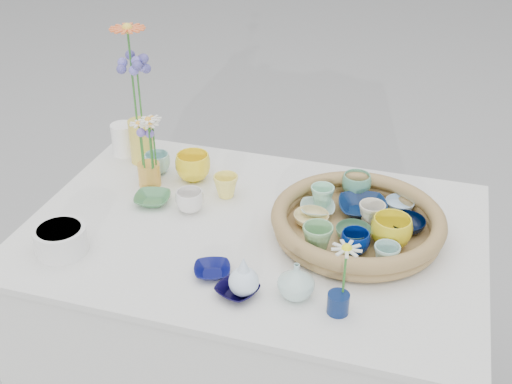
# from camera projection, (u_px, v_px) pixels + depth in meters

# --- Properties ---
(wicker_tray) EXTENTS (0.47, 0.47, 0.08)m
(wicker_tray) POSITION_uv_depth(u_px,v_px,m) (358.00, 223.00, 1.74)
(wicker_tray) COLOR brown
(wicker_tray) RESTS_ON display_table
(tray_ceramic_0) EXTENTS (0.17, 0.17, 0.03)m
(tray_ceramic_0) POSITION_uv_depth(u_px,v_px,m) (362.00, 208.00, 1.82)
(tray_ceramic_0) COLOR #091A40
(tray_ceramic_0) RESTS_ON wicker_tray
(tray_ceramic_1) EXTENTS (0.11, 0.11, 0.03)m
(tray_ceramic_1) POSITION_uv_depth(u_px,v_px,m) (406.00, 225.00, 1.74)
(tray_ceramic_1) COLOR black
(tray_ceramic_1) RESTS_ON wicker_tray
(tray_ceramic_2) EXTENTS (0.14, 0.14, 0.08)m
(tray_ceramic_2) POSITION_uv_depth(u_px,v_px,m) (391.00, 232.00, 1.67)
(tray_ceramic_2) COLOR yellow
(tray_ceramic_2) RESTS_ON wicker_tray
(tray_ceramic_3) EXTENTS (0.11, 0.11, 0.03)m
(tray_ceramic_3) POSITION_uv_depth(u_px,v_px,m) (353.00, 233.00, 1.71)
(tray_ceramic_3) COLOR #467554
(tray_ceramic_3) RESTS_ON wicker_tray
(tray_ceramic_4) EXTENTS (0.10, 0.10, 0.07)m
(tray_ceramic_4) POSITION_uv_depth(u_px,v_px,m) (317.00, 238.00, 1.65)
(tray_ceramic_4) COLOR #75AD72
(tray_ceramic_4) RESTS_ON wicker_tray
(tray_ceramic_5) EXTENTS (0.12, 0.12, 0.02)m
(tray_ceramic_5) POSITION_uv_depth(u_px,v_px,m) (317.00, 209.00, 1.82)
(tray_ceramic_5) COLOR #A1C2B7
(tray_ceramic_5) RESTS_ON wicker_tray
(tray_ceramic_6) EXTENTS (0.07, 0.07, 0.06)m
(tray_ceramic_6) POSITION_uv_depth(u_px,v_px,m) (322.00, 196.00, 1.84)
(tray_ceramic_6) COLOR #99DBB5
(tray_ceramic_6) RESTS_ON wicker_tray
(tray_ceramic_7) EXTENTS (0.08, 0.08, 0.07)m
(tray_ceramic_7) POSITION_uv_depth(u_px,v_px,m) (372.00, 215.00, 1.75)
(tray_ceramic_7) COLOR beige
(tray_ceramic_7) RESTS_ON wicker_tray
(tray_ceramic_8) EXTENTS (0.10, 0.10, 0.03)m
(tray_ceramic_8) POSITION_uv_depth(u_px,v_px,m) (400.00, 205.00, 1.84)
(tray_ceramic_8) COLOR #ADD5F7
(tray_ceramic_8) RESTS_ON wicker_tray
(tray_ceramic_9) EXTENTS (0.10, 0.10, 0.06)m
(tray_ceramic_9) POSITION_uv_depth(u_px,v_px,m) (355.00, 242.00, 1.65)
(tray_ceramic_9) COLOR navy
(tray_ceramic_9) RESTS_ON wicker_tray
(tray_ceramic_10) EXTENTS (0.10, 0.10, 0.03)m
(tray_ceramic_10) POSITION_uv_depth(u_px,v_px,m) (311.00, 219.00, 1.77)
(tray_ceramic_10) COLOR #EFD68A
(tray_ceramic_10) RESTS_ON wicker_tray
(tray_ceramic_11) EXTENTS (0.08, 0.08, 0.06)m
(tray_ceramic_11) POSITION_uv_depth(u_px,v_px,m) (386.00, 256.00, 1.60)
(tray_ceramic_11) COLOR #8FBCB2
(tray_ceramic_11) RESTS_ON wicker_tray
(tray_ceramic_12) EXTENTS (0.09, 0.09, 0.07)m
(tray_ceramic_12) POSITION_uv_depth(u_px,v_px,m) (356.00, 185.00, 1.89)
(tray_ceramic_12) COLOR #579D7C
(tray_ceramic_12) RESTS_ON wicker_tray
(loose_ceramic_0) EXTENTS (0.13, 0.13, 0.09)m
(loose_ceramic_0) POSITION_uv_depth(u_px,v_px,m) (193.00, 167.00, 2.01)
(loose_ceramic_0) COLOR yellow
(loose_ceramic_0) RESTS_ON display_table
(loose_ceramic_1) EXTENTS (0.09, 0.09, 0.07)m
(loose_ceramic_1) POSITION_uv_depth(u_px,v_px,m) (226.00, 186.00, 1.92)
(loose_ceramic_1) COLOR #FDEA62
(loose_ceramic_1) RESTS_ON display_table
(loose_ceramic_2) EXTENTS (0.12, 0.12, 0.03)m
(loose_ceramic_2) POSITION_uv_depth(u_px,v_px,m) (153.00, 199.00, 1.90)
(loose_ceramic_2) COLOR #417B4A
(loose_ceramic_2) RESTS_ON display_table
(loose_ceramic_3) EXTENTS (0.11, 0.11, 0.06)m
(loose_ceramic_3) POSITION_uv_depth(u_px,v_px,m) (190.00, 201.00, 1.85)
(loose_ceramic_3) COLOR silver
(loose_ceramic_3) RESTS_ON display_table
(loose_ceramic_4) EXTENTS (0.12, 0.12, 0.02)m
(loose_ceramic_4) POSITION_uv_depth(u_px,v_px,m) (212.00, 271.00, 1.61)
(loose_ceramic_4) COLOR #080C4A
(loose_ceramic_4) RESTS_ON display_table
(loose_ceramic_5) EXTENTS (0.10, 0.10, 0.07)m
(loose_ceramic_5) POSITION_uv_depth(u_px,v_px,m) (157.00, 163.00, 2.05)
(loose_ceramic_5) COLOR #93C8C3
(loose_ceramic_5) RESTS_ON display_table
(loose_ceramic_6) EXTENTS (0.13, 0.13, 0.02)m
(loose_ceramic_6) POSITION_uv_depth(u_px,v_px,m) (237.00, 290.00, 1.54)
(loose_ceramic_6) COLOR black
(loose_ceramic_6) RESTS_ON display_table
(fluted_bowl) EXTENTS (0.14, 0.14, 0.07)m
(fluted_bowl) POSITION_uv_depth(u_px,v_px,m) (61.00, 240.00, 1.68)
(fluted_bowl) COLOR white
(fluted_bowl) RESTS_ON display_table
(bud_vase_paleblue) EXTENTS (0.08, 0.08, 0.11)m
(bud_vase_paleblue) POSITION_uv_depth(u_px,v_px,m) (244.00, 275.00, 1.52)
(bud_vase_paleblue) COLOR white
(bud_vase_paleblue) RESTS_ON display_table
(bud_vase_seafoam) EXTENTS (0.11, 0.11, 0.09)m
(bud_vase_seafoam) POSITION_uv_depth(u_px,v_px,m) (296.00, 280.00, 1.52)
(bud_vase_seafoam) COLOR silver
(bud_vase_seafoam) RESTS_ON display_table
(bud_vase_cobalt) EXTENTS (0.06, 0.06, 0.05)m
(bud_vase_cobalt) POSITION_uv_depth(u_px,v_px,m) (338.00, 303.00, 1.48)
(bud_vase_cobalt) COLOR #0C1E4D
(bud_vase_cobalt) RESTS_ON display_table
(single_daisy) EXTENTS (0.08, 0.08, 0.14)m
(single_daisy) POSITION_uv_depth(u_px,v_px,m) (345.00, 271.00, 1.44)
(single_daisy) COLOR silver
(single_daisy) RESTS_ON bud_vase_cobalt
(tall_vase_yellow) EXTENTS (0.10, 0.10, 0.15)m
(tall_vase_yellow) POSITION_uv_depth(u_px,v_px,m) (141.00, 141.00, 2.09)
(tall_vase_yellow) COLOR gold
(tall_vase_yellow) RESTS_ON display_table
(gerbera) EXTENTS (0.16, 0.16, 0.32)m
(gerbera) POSITION_uv_depth(u_px,v_px,m) (132.00, 77.00, 1.97)
(gerbera) COLOR orange
(gerbera) RESTS_ON tall_vase_yellow
(hydrangea) EXTENTS (0.10, 0.10, 0.27)m
(hydrangea) POSITION_uv_depth(u_px,v_px,m) (139.00, 93.00, 2.01)
(hydrangea) COLOR #514DA0
(hydrangea) RESTS_ON tall_vase_yellow
(white_pitcher) EXTENTS (0.14, 0.12, 0.11)m
(white_pitcher) POSITION_uv_depth(u_px,v_px,m) (124.00, 139.00, 2.15)
(white_pitcher) COLOR white
(white_pitcher) RESTS_ON display_table
(daisy_cup) EXTENTS (0.09, 0.09, 0.07)m
(daisy_cup) POSITION_uv_depth(u_px,v_px,m) (149.00, 174.00, 1.98)
(daisy_cup) COLOR gold
(daisy_cup) RESTS_ON display_table
(daisy_posy) EXTENTS (0.11, 0.11, 0.17)m
(daisy_posy) POSITION_uv_depth(u_px,v_px,m) (146.00, 141.00, 1.91)
(daisy_posy) COLOR white
(daisy_posy) RESTS_ON daisy_cup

